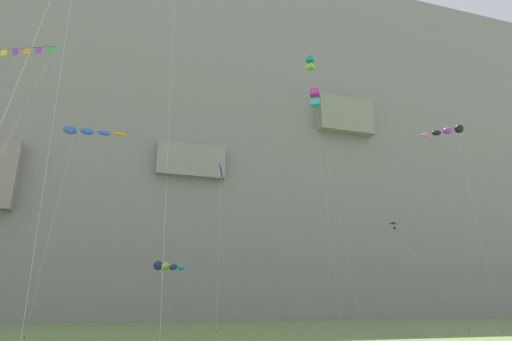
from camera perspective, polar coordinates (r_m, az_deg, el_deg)
name	(u,v)px	position (r m, az deg, el deg)	size (l,w,h in m)	color
cliff_face	(184,134)	(77.71, -9.73, 4.93)	(180.00, 23.54, 63.47)	gray
kite_windsock_far_right	(449,131)	(49.97, 24.65, 4.90)	(4.00, 5.15, 20.65)	black
kite_delta_high_left	(401,233)	(46.31, 19.07, -8.02)	(2.80, 5.97, 9.96)	navy
kite_windsock_mid_right	(86,132)	(39.15, -22.09, 4.90)	(5.44, 1.96, 16.75)	blue
kite_diamond_far_left	(221,176)	(43.12, -4.74, -0.74)	(1.14, 4.58, 16.14)	purple
kite_box_mid_center	(315,98)	(53.94, 8.02, 9.68)	(1.89, 6.30, 27.99)	#CC3399
kite_banner_low_left	(19,58)	(40.50, -29.43, 13.11)	(5.62, 5.70, 22.51)	black
kite_box_high_right	(310,64)	(60.70, 7.36, 14.16)	(1.28, 5.54, 35.09)	teal
kite_windsock_mid_left	(165,266)	(46.28, -12.23, -12.56)	(3.30, 4.34, 6.75)	navy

